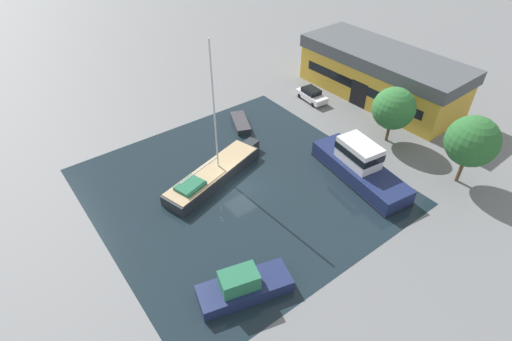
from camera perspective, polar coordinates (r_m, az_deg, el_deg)
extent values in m
plane|color=slate|center=(38.30, -2.33, -2.27)|extent=(440.00, 440.00, 0.00)
cube|color=black|center=(38.30, -2.33, -2.27)|extent=(25.93, 26.03, 0.01)
cube|color=gold|center=(54.50, 17.22, 12.23)|extent=(20.86, 8.55, 4.54)
cube|color=#474C51|center=(53.29, 17.85, 15.14)|extent=(21.48, 8.81, 1.56)
cube|color=black|center=(51.82, 14.40, 10.50)|extent=(2.40, 0.13, 3.18)
cube|color=black|center=(51.42, 14.56, 11.39)|extent=(17.52, 0.58, 1.13)
cylinder|color=brown|center=(46.18, 18.35, 5.35)|extent=(0.33, 0.33, 2.32)
sphere|color=#2D6B33|center=(44.77, 19.08, 8.38)|extent=(4.50, 4.50, 4.50)
cylinder|color=brown|center=(42.76, 27.20, 0.19)|extent=(0.35, 0.35, 2.85)
sphere|color=#28602D|center=(41.07, 28.49, 3.68)|extent=(4.75, 4.75, 4.75)
cube|color=silver|center=(52.35, 7.96, 10.50)|extent=(4.46, 2.21, 0.72)
cube|color=black|center=(52.17, 7.90, 11.20)|extent=(2.37, 1.83, 0.58)
cube|color=black|center=(51.43, 8.71, 10.66)|extent=(0.15, 1.52, 0.46)
cylinder|color=black|center=(52.15, 9.60, 9.78)|extent=(0.61, 0.24, 0.60)
cylinder|color=black|center=(51.14, 8.14, 9.32)|extent=(0.61, 0.24, 0.60)
cylinder|color=black|center=(53.90, 7.73, 10.98)|extent=(0.61, 0.24, 0.60)
cylinder|color=black|center=(52.92, 6.28, 10.55)|extent=(0.61, 0.24, 0.60)
cube|color=#23282D|center=(38.98, -6.16, -0.62)|extent=(5.84, 11.53, 1.05)
cube|color=#23282D|center=(42.74, -0.67, 3.63)|extent=(1.53, 1.50, 1.05)
cube|color=tan|center=(38.63, -6.21, 0.03)|extent=(5.60, 11.07, 0.08)
cylinder|color=silver|center=(35.55, -6.01, 8.73)|extent=(0.16, 0.16, 12.63)
cylinder|color=silver|center=(37.00, -8.04, 0.10)|extent=(1.55, 4.87, 0.12)
cube|color=#236647|center=(36.87, -9.38, -2.15)|extent=(2.56, 2.91, 0.30)
cube|color=#19234C|center=(40.04, 14.58, -0.11)|extent=(11.24, 4.83, 1.59)
cube|color=black|center=(40.44, 14.44, -0.84)|extent=(11.35, 4.91, 0.18)
cube|color=silver|center=(39.21, 14.51, 2.48)|extent=(4.42, 3.00, 2.20)
cube|color=black|center=(39.09, 14.56, 2.74)|extent=(4.51, 3.08, 0.71)
cube|color=#23282D|center=(46.87, -2.22, 6.78)|extent=(4.44, 3.04, 0.63)
cube|color=#333338|center=(46.69, -2.23, 7.15)|extent=(4.63, 3.19, 0.08)
cube|color=#19234C|center=(29.96, -1.61, -16.46)|extent=(4.14, 7.19, 1.03)
cube|color=#236647|center=(28.93, -2.44, -15.38)|extent=(2.36, 3.07, 1.31)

